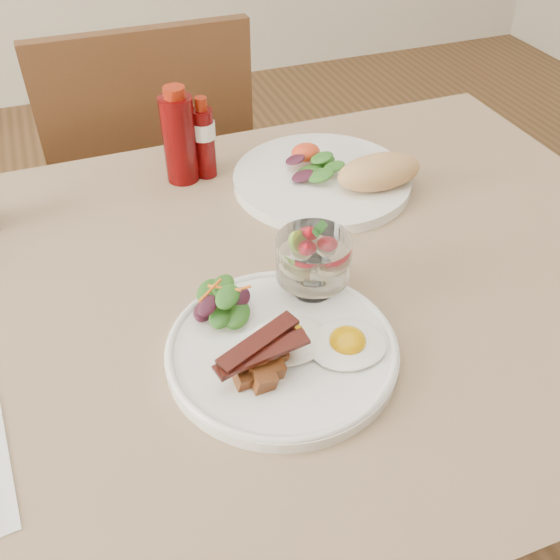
{
  "coord_description": "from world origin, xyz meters",
  "views": [
    {
      "loc": [
        -0.16,
        -0.61,
        1.31
      ],
      "look_at": [
        0.04,
        -0.07,
        0.82
      ],
      "focal_mm": 40.0,
      "sensor_mm": 36.0,
      "label": 1
    }
  ],
  "objects": [
    {
      "name": "side_salad",
      "position": [
        -0.03,
        -0.06,
        0.79
      ],
      "size": [
        0.09,
        0.08,
        0.04
      ],
      "rotation": [
        0.0,
        0.0,
        0.29
      ],
      "color": "#1F5516",
      "rests_on": "main_plate"
    },
    {
      "name": "fruit_cup",
      "position": [
        0.1,
        -0.05,
        0.82
      ],
      "size": [
        0.1,
        0.1,
        0.1
      ],
      "rotation": [
        0.0,
        0.0,
        0.27
      ],
      "color": "white",
      "rests_on": "main_plate"
    },
    {
      "name": "chair_far",
      "position": [
        0.0,
        0.66,
        0.52
      ],
      "size": [
        0.42,
        0.42,
        0.93
      ],
      "color": "#57321B",
      "rests_on": "ground"
    },
    {
      "name": "second_plate",
      "position": [
        0.24,
        0.2,
        0.77
      ],
      "size": [
        0.3,
        0.3,
        0.08
      ],
      "rotation": [
        0.0,
        0.0,
        -0.28
      ],
      "color": "white",
      "rests_on": "table"
    },
    {
      "name": "fried_eggs",
      "position": [
        0.06,
        -0.14,
        0.78
      ],
      "size": [
        0.17,
        0.13,
        0.03
      ],
      "rotation": [
        0.0,
        0.0,
        0.17
      ],
      "color": "white",
      "rests_on": "main_plate"
    },
    {
      "name": "main_plate",
      "position": [
        0.02,
        -0.13,
        0.76
      ],
      "size": [
        0.28,
        0.28,
        0.02
      ],
      "primitive_type": "cylinder",
      "color": "white",
      "rests_on": "table"
    },
    {
      "name": "table",
      "position": [
        0.0,
        0.0,
        0.66
      ],
      "size": [
        1.33,
        0.88,
        0.75
      ],
      "color": "#57321B",
      "rests_on": "ground"
    },
    {
      "name": "bacon_potato_pile",
      "position": [
        -0.01,
        -0.16,
        0.79
      ],
      "size": [
        0.11,
        0.07,
        0.04
      ],
      "rotation": [
        0.0,
        0.0,
        -0.23
      ],
      "color": "brown",
      "rests_on": "main_plate"
    },
    {
      "name": "ketchup_bottle",
      "position": [
        0.01,
        0.31,
        0.83
      ],
      "size": [
        0.06,
        0.06,
        0.16
      ],
      "rotation": [
        0.0,
        0.0,
        -0.08
      ],
      "color": "#4F0405",
      "rests_on": "table"
    },
    {
      "name": "hot_sauce_bottle",
      "position": [
        0.05,
        0.31,
        0.82
      ],
      "size": [
        0.05,
        0.05,
        0.14
      ],
      "rotation": [
        0.0,
        0.0,
        0.31
      ],
      "color": "#4F0405",
      "rests_on": "table"
    }
  ]
}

